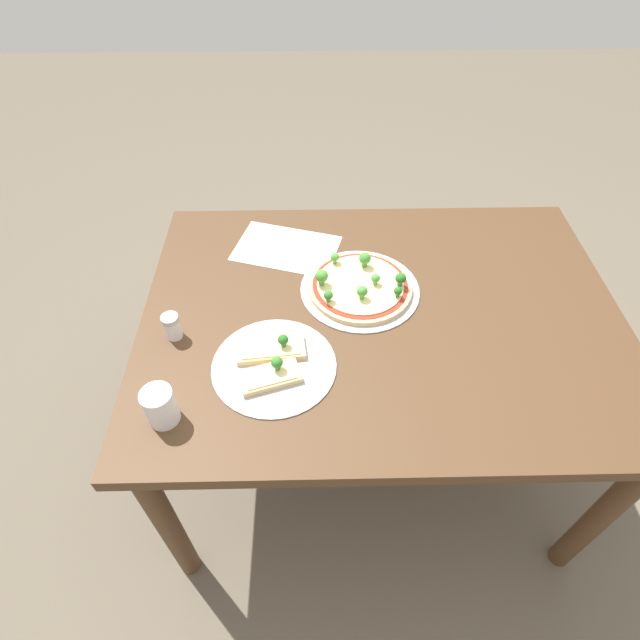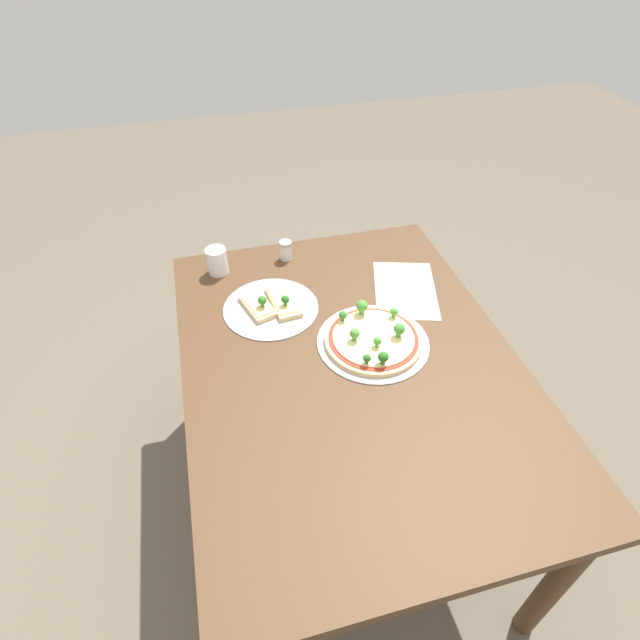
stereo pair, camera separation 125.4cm
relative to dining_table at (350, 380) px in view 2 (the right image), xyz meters
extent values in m
plane|color=brown|center=(0.00, 0.00, -0.63)|extent=(8.00, 8.00, 0.00)
cube|color=#4C331E|center=(0.00, 0.00, 0.06)|extent=(1.28, 0.94, 0.04)
cylinder|color=#4C331E|center=(-0.58, -0.41, -0.29)|extent=(0.06, 0.06, 0.67)
cylinder|color=#4C331E|center=(-0.58, 0.41, -0.29)|extent=(0.06, 0.06, 0.67)
cylinder|color=#4C331E|center=(0.58, 0.41, -0.29)|extent=(0.06, 0.06, 0.67)
cylinder|color=#A3A3A8|center=(-0.05, 0.08, 0.08)|extent=(0.33, 0.33, 0.00)
cylinder|color=#E5C17F|center=(-0.05, 0.08, 0.09)|extent=(0.29, 0.29, 0.01)
cylinder|color=#A82D1E|center=(-0.05, 0.08, 0.10)|extent=(0.26, 0.26, 0.00)
cylinder|color=#F4DB8E|center=(-0.05, 0.08, 0.10)|extent=(0.24, 0.24, 0.00)
sphere|color=#479338|center=(-0.12, 0.17, 0.13)|extent=(0.02, 0.02, 0.02)
cylinder|color=#51973E|center=(-0.12, 0.17, 0.11)|extent=(0.01, 0.01, 0.01)
sphere|color=#286B23|center=(0.05, 0.07, 0.13)|extent=(0.03, 0.03, 0.03)
cylinder|color=#37742D|center=(0.05, 0.07, 0.11)|extent=(0.01, 0.01, 0.01)
sphere|color=#479338|center=(-0.01, 0.08, 0.13)|extent=(0.02, 0.02, 0.02)
cylinder|color=#51973E|center=(-0.01, 0.08, 0.11)|extent=(0.01, 0.01, 0.01)
sphere|color=#337A2D|center=(-0.14, 0.02, 0.13)|extent=(0.02, 0.02, 0.02)
cylinder|color=#3F8136|center=(-0.14, 0.02, 0.11)|extent=(0.01, 0.01, 0.01)
sphere|color=#479338|center=(-0.16, 0.08, 0.14)|extent=(0.04, 0.04, 0.04)
cylinder|color=#51973E|center=(-0.16, 0.08, 0.11)|extent=(0.02, 0.02, 0.02)
sphere|color=#286B23|center=(0.04, 0.03, 0.13)|extent=(0.02, 0.02, 0.02)
cylinder|color=#37742D|center=(0.04, 0.03, 0.11)|extent=(0.01, 0.01, 0.01)
sphere|color=#3D8933|center=(-0.04, 0.16, 0.14)|extent=(0.03, 0.03, 0.03)
cylinder|color=#488E3A|center=(-0.04, 0.16, 0.11)|extent=(0.01, 0.01, 0.01)
sphere|color=#479338|center=(-0.05, 0.03, 0.13)|extent=(0.03, 0.03, 0.03)
cylinder|color=#51973E|center=(-0.05, 0.03, 0.11)|extent=(0.01, 0.01, 0.01)
cylinder|color=#A3A3A8|center=(-0.28, -0.18, 0.08)|extent=(0.30, 0.30, 0.00)
cube|color=#E5C17F|center=(-0.29, -0.22, 0.09)|extent=(0.16, 0.11, 0.02)
cube|color=#F4DB8E|center=(-0.29, -0.22, 0.10)|extent=(0.13, 0.09, 0.00)
sphere|color=#337A2D|center=(-0.27, -0.21, 0.13)|extent=(0.03, 0.03, 0.03)
cylinder|color=#3F8136|center=(-0.27, -0.21, 0.11)|extent=(0.01, 0.01, 0.01)
cube|color=#E5C17F|center=(-0.29, -0.14, 0.09)|extent=(0.17, 0.09, 0.02)
cube|color=#F4DB8E|center=(-0.29, -0.14, 0.10)|extent=(0.15, 0.08, 0.00)
sphere|color=#286B23|center=(-0.26, -0.14, 0.13)|extent=(0.03, 0.03, 0.03)
cylinder|color=#37742D|center=(-0.26, -0.14, 0.11)|extent=(0.01, 0.01, 0.01)
cylinder|color=white|center=(-0.52, -0.32, 0.13)|extent=(0.07, 0.07, 0.09)
cylinder|color=silver|center=(-0.54, -0.08, 0.11)|extent=(0.04, 0.04, 0.06)
cylinder|color=#B2B2B7|center=(-0.54, -0.08, 0.15)|extent=(0.04, 0.04, 0.01)
cube|color=silver|center=(-0.26, 0.27, 0.08)|extent=(0.35, 0.28, 0.00)
camera|label=1|loc=(-0.18, -0.92, 1.04)|focal=28.00mm
camera|label=2|loc=(0.92, -0.33, 1.12)|focal=28.00mm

